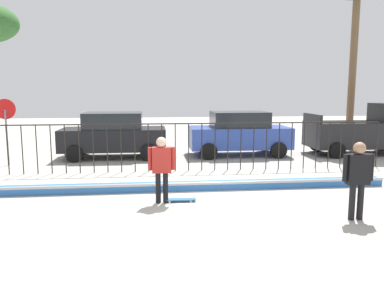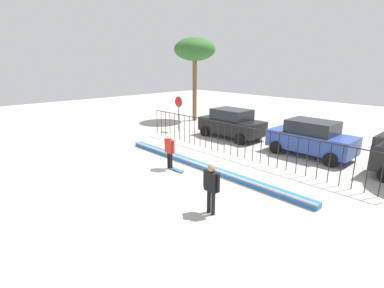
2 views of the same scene
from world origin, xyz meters
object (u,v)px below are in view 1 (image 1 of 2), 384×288
(skateboarder, at_px, (162,164))
(pickup_truck, at_px, (367,131))
(camera_operator, at_px, (358,174))
(stop_sign, at_px, (6,123))
(skateboard, at_px, (180,199))
(parked_car_blue, at_px, (239,133))
(parked_car_black, at_px, (114,135))

(skateboarder, relative_size, pickup_truck, 0.36)
(skateboarder, relative_size, camera_operator, 0.97)
(skateboarder, height_order, stop_sign, stop_sign)
(skateboarder, relative_size, skateboard, 2.09)
(camera_operator, height_order, pickup_truck, pickup_truck)
(camera_operator, bearing_deg, parked_car_blue, -62.26)
(pickup_truck, height_order, stop_sign, stop_sign)
(parked_car_black, distance_m, parked_car_blue, 5.36)
(skateboard, xyz_separation_m, parked_car_blue, (3.06, 6.64, 0.91))
(stop_sign, bearing_deg, skateboarder, -43.67)
(parked_car_black, xyz_separation_m, parked_car_blue, (5.36, 0.02, 0.00))
(parked_car_black, relative_size, pickup_truck, 0.91)
(stop_sign, bearing_deg, pickup_truck, 3.79)
(skateboarder, bearing_deg, parked_car_black, 121.94)
(skateboard, distance_m, parked_car_black, 7.07)
(stop_sign, bearing_deg, parked_car_black, 18.31)
(parked_car_blue, bearing_deg, stop_sign, -174.39)
(skateboard, relative_size, parked_car_black, 0.19)
(parked_car_blue, distance_m, pickup_truck, 5.69)
(skateboard, distance_m, parked_car_blue, 7.37)
(parked_car_blue, distance_m, stop_sign, 9.29)
(skateboard, xyz_separation_m, parked_car_black, (-2.30, 6.62, 0.91))
(skateboard, height_order, camera_operator, camera_operator)
(camera_operator, bearing_deg, skateboarder, 1.33)
(camera_operator, relative_size, parked_car_blue, 0.40)
(skateboard, bearing_deg, camera_operator, -1.85)
(parked_car_black, distance_m, pickup_truck, 11.05)
(parked_car_black, xyz_separation_m, stop_sign, (-3.81, -1.26, 0.64))
(parked_car_black, bearing_deg, camera_operator, -51.59)
(skateboarder, height_order, parked_car_blue, parked_car_blue)
(skateboard, relative_size, stop_sign, 0.32)
(camera_operator, relative_size, parked_car_black, 0.40)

